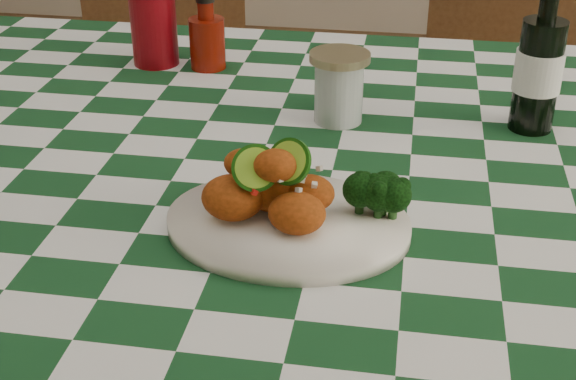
% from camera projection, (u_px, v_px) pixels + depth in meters
% --- Properties ---
extents(dining_table, '(1.66, 1.06, 0.79)m').
position_uv_depth(dining_table, '(270.00, 356.00, 1.33)').
color(dining_table, '#14401E').
rests_on(dining_table, ground).
extents(plate, '(0.29, 0.23, 0.02)m').
position_uv_depth(plate, '(288.00, 224.00, 0.93)').
color(plate, white).
rests_on(plate, dining_table).
extents(fried_chicken_pile, '(0.14, 0.10, 0.09)m').
position_uv_depth(fried_chicken_pile, '(277.00, 184.00, 0.91)').
color(fried_chicken_pile, '#AE4210').
rests_on(fried_chicken_pile, plate).
extents(broccoli_side, '(0.07, 0.07, 0.05)m').
position_uv_depth(broccoli_side, '(374.00, 200.00, 0.91)').
color(broccoli_side, black).
rests_on(broccoli_side, plate).
extents(red_tumbler, '(0.11, 0.11, 0.14)m').
position_uv_depth(red_tumbler, '(154.00, 25.00, 1.40)').
color(red_tumbler, maroon).
rests_on(red_tumbler, dining_table).
extents(ketchup_bottle, '(0.08, 0.08, 0.13)m').
position_uv_depth(ketchup_bottle, '(207.00, 31.00, 1.38)').
color(ketchup_bottle, '#6B1005').
rests_on(ketchup_bottle, dining_table).
extents(mason_jar, '(0.10, 0.10, 0.11)m').
position_uv_depth(mason_jar, '(339.00, 88.00, 1.19)').
color(mason_jar, '#B2BCBA').
rests_on(mason_jar, dining_table).
extents(beer_bottle, '(0.08, 0.08, 0.23)m').
position_uv_depth(beer_bottle, '(541.00, 53.00, 1.14)').
color(beer_bottle, black).
rests_on(beer_bottle, dining_table).
extents(wooden_chair_left, '(0.54, 0.55, 0.90)m').
position_uv_depth(wooden_chair_left, '(176.00, 126.00, 2.01)').
color(wooden_chair_left, '#472814').
rests_on(wooden_chair_left, ground).
extents(wooden_chair_right, '(0.45, 0.47, 0.95)m').
position_uv_depth(wooden_chair_right, '(510.00, 141.00, 1.87)').
color(wooden_chair_right, '#472814').
rests_on(wooden_chair_right, ground).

